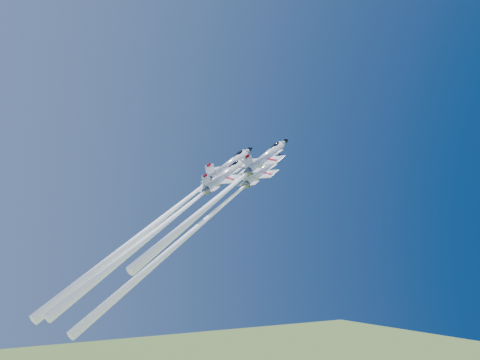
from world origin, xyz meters
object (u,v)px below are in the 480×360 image
jet_left (170,212)px  jet_lead (202,223)px  jet_right (226,191)px  jet_slot (171,219)px

jet_left → jet_lead: bearing=44.9°
jet_lead → jet_left: 7.08m
jet_right → jet_slot: size_ratio=0.89×
jet_slot → jet_left: bearing=142.5°
jet_left → jet_slot: jet_left is taller
jet_left → jet_right: (6.35, -12.21, 3.66)m
jet_right → jet_lead: bearing=167.4°
jet_left → jet_slot: 5.73m
jet_lead → jet_left: (-5.89, 3.34, 2.09)m
jet_right → jet_slot: bearing=-146.0°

